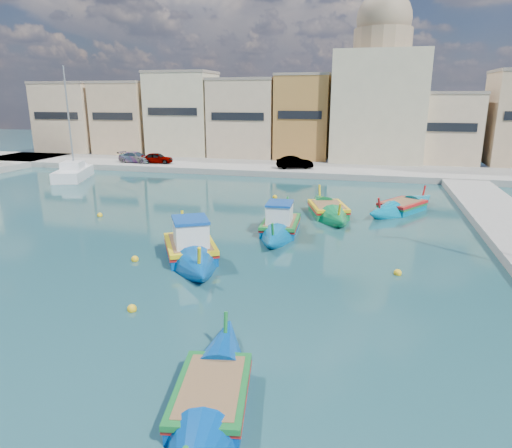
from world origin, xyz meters
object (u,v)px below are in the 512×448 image
(luzzu_turquoise_cabin, at_px, (280,226))
(luzzu_blue_south, at_px, (212,398))
(yacht_north, at_px, (79,172))
(church_block, at_px, (379,91))
(luzzu_green, at_px, (328,211))
(luzzu_cyan_mid, at_px, (402,208))
(luzzu_blue_cabin, at_px, (190,249))

(luzzu_turquoise_cabin, height_order, luzzu_blue_south, luzzu_turquoise_cabin)
(yacht_north, bearing_deg, church_block, 28.71)
(luzzu_turquoise_cabin, relative_size, luzzu_green, 1.07)
(luzzu_cyan_mid, xyz_separation_m, luzzu_blue_south, (-5.97, -23.08, -0.03))
(church_block, distance_m, luzzu_turquoise_cabin, 31.90)
(luzzu_blue_cabin, xyz_separation_m, luzzu_cyan_mid, (10.82, 12.50, -0.13))
(luzzu_blue_cabin, height_order, luzzu_cyan_mid, luzzu_blue_cabin)
(luzzu_green, xyz_separation_m, luzzu_blue_south, (-1.04, -20.70, -0.05))
(luzzu_green, distance_m, luzzu_blue_south, 20.72)
(church_block, bearing_deg, luzzu_green, -96.68)
(luzzu_turquoise_cabin, bearing_deg, luzzu_green, 62.61)
(luzzu_blue_cabin, relative_size, yacht_north, 0.80)
(luzzu_green, xyz_separation_m, yacht_north, (-26.04, 9.87, 0.17))
(luzzu_green, height_order, yacht_north, yacht_north)
(church_block, height_order, luzzu_blue_cabin, church_block)
(luzzu_turquoise_cabin, relative_size, luzzu_blue_cabin, 1.01)
(luzzu_blue_cabin, relative_size, luzzu_cyan_mid, 1.11)
(yacht_north, bearing_deg, luzzu_blue_south, -50.71)
(luzzu_blue_cabin, xyz_separation_m, luzzu_blue_south, (4.85, -10.59, -0.16))
(church_block, height_order, yacht_north, church_block)
(luzzu_cyan_mid, distance_m, luzzu_blue_south, 23.84)
(luzzu_cyan_mid, height_order, luzzu_blue_south, luzzu_cyan_mid)
(luzzu_turquoise_cabin, relative_size, luzzu_cyan_mid, 1.12)
(luzzu_cyan_mid, bearing_deg, yacht_north, 166.42)
(luzzu_cyan_mid, xyz_separation_m, luzzu_green, (-4.94, -2.39, 0.02))
(church_block, xyz_separation_m, luzzu_blue_cabin, (-8.91, -35.90, -8.01))
(church_block, relative_size, luzzu_green, 2.23)
(luzzu_blue_cabin, distance_m, luzzu_green, 11.70)
(church_block, distance_m, luzzu_cyan_mid, 24.85)
(luzzu_blue_south, distance_m, yacht_north, 39.49)
(luzzu_cyan_mid, bearing_deg, luzzu_green, -154.18)
(church_block, xyz_separation_m, yacht_north, (-29.06, -15.92, -7.96))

